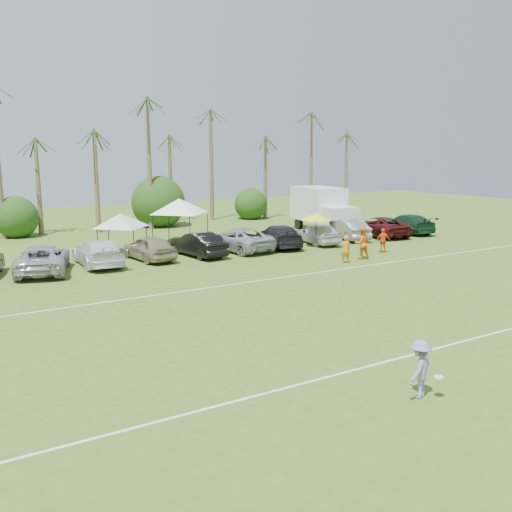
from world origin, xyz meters
TOP-DOWN VIEW (x-y plane):
  - ground at (0.00, 0.00)m, footprint 120.00×120.00m
  - field_lines at (0.00, 8.00)m, footprint 80.00×12.10m
  - palm_tree_4 at (-4.00, 38.00)m, footprint 2.40×2.40m
  - palm_tree_5 at (0.00, 38.00)m, footprint 2.40×2.40m
  - palm_tree_6 at (4.00, 38.00)m, footprint 2.40×2.40m
  - palm_tree_7 at (8.00, 38.00)m, footprint 2.40×2.40m
  - palm_tree_8 at (13.00, 38.00)m, footprint 2.40×2.40m
  - palm_tree_9 at (18.00, 38.00)m, footprint 2.40×2.40m
  - palm_tree_10 at (23.00, 38.00)m, footprint 2.40×2.40m
  - palm_tree_11 at (27.00, 38.00)m, footprint 2.40×2.40m
  - bush_tree_1 at (-6.00, 39.00)m, footprint 4.00×4.00m
  - bush_tree_2 at (6.00, 39.00)m, footprint 4.00×4.00m
  - bush_tree_3 at (16.00, 39.00)m, footprint 4.00×4.00m
  - sideline_player_a at (8.97, 15.31)m, footprint 0.71×0.57m
  - sideline_player_b at (10.74, 15.82)m, footprint 1.14×1.00m
  - sideline_player_c at (13.46, 16.75)m, footprint 1.04×0.66m
  - box_truck at (16.30, 26.72)m, footprint 3.80×7.48m
  - canopy_tent_left at (-1.49, 25.35)m, footprint 3.87×3.87m
  - canopy_tent_right at (3.78, 27.87)m, footprint 4.69×4.69m
  - market_umbrella at (11.07, 20.92)m, footprint 2.17×2.17m
  - frisbee_player at (-1.90, -0.42)m, footprint 1.20×0.96m
  - parked_car_2 at (-7.14, 22.00)m, footprint 4.13×6.12m
  - parked_car_3 at (-3.94, 22.48)m, footprint 2.48×5.49m
  - parked_car_4 at (-0.74, 22.48)m, footprint 2.30×4.74m
  - parked_car_5 at (2.47, 22.09)m, footprint 2.10×4.87m
  - parked_car_6 at (5.67, 22.47)m, footprint 3.17×5.85m
  - parked_car_7 at (8.87, 22.32)m, footprint 3.51×5.76m
  - parked_car_8 at (12.07, 21.96)m, footprint 2.65×4.84m
  - parked_car_9 at (15.28, 22.44)m, footprint 2.70×4.99m
  - parked_car_10 at (18.48, 22.34)m, footprint 3.39×5.93m
  - parked_car_11 at (21.68, 22.46)m, footprint 2.83×5.60m

SIDE VIEW (x-z plane):
  - ground at x=0.00m, z-range 0.00..0.00m
  - field_lines at x=0.00m, z-range 0.00..0.01m
  - parked_car_2 at x=-7.14m, z-range 0.00..1.56m
  - parked_car_3 at x=-3.94m, z-range 0.00..1.56m
  - parked_car_4 at x=-0.74m, z-range 0.00..1.56m
  - parked_car_5 at x=2.47m, z-range 0.00..1.56m
  - parked_car_6 at x=5.67m, z-range 0.00..1.56m
  - parked_car_7 at x=8.87m, z-range 0.00..1.56m
  - parked_car_8 at x=12.07m, z-range 0.00..1.56m
  - parked_car_9 at x=15.28m, z-range 0.00..1.56m
  - parked_car_10 at x=18.48m, z-range 0.00..1.56m
  - parked_car_11 at x=21.68m, z-range 0.00..1.56m
  - frisbee_player at x=-1.90m, z-range 0.00..1.63m
  - sideline_player_c at x=13.46m, z-range 0.00..1.65m
  - sideline_player_a at x=8.97m, z-range 0.00..1.69m
  - sideline_player_b at x=10.74m, z-range 0.00..1.99m
  - bush_tree_1 at x=-6.00m, z-range -0.20..3.80m
  - bush_tree_2 at x=6.00m, z-range -0.20..3.80m
  - bush_tree_3 at x=16.00m, z-range -0.20..3.80m
  - box_truck at x=16.30m, z-range 0.13..3.81m
  - market_umbrella at x=11.07m, z-range 0.96..3.37m
  - canopy_tent_left at x=-1.49m, z-range 1.12..4.25m
  - canopy_tent_right at x=3.78m, z-range 1.35..5.15m
  - palm_tree_4 at x=-4.00m, z-range 3.03..11.93m
  - palm_tree_8 at x=13.00m, z-range 3.03..11.93m
  - palm_tree_5 at x=0.00m, z-range 3.40..13.30m
  - palm_tree_9 at x=18.00m, z-range 3.40..13.30m
  - palm_tree_6 at x=4.00m, z-range 3.76..14.66m
  - palm_tree_10 at x=23.00m, z-range 3.76..14.66m
  - palm_tree_7 at x=8.00m, z-range 4.11..16.01m
  - palm_tree_11 at x=27.00m, z-range 4.11..16.01m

